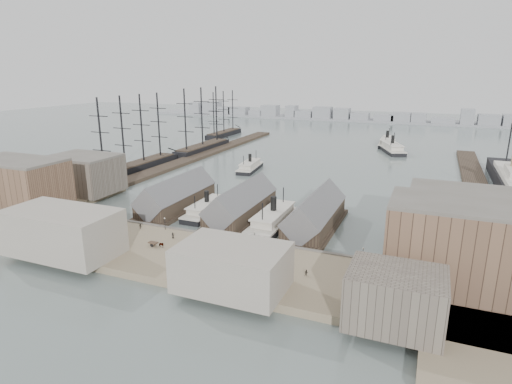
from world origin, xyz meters
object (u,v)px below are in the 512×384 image
at_px(horse_cart_left, 70,227).
at_px(horse_cart_center, 158,244).
at_px(horse_cart_right, 236,264).
at_px(ferry_docked_west, 207,209).
at_px(tram, 411,279).

xyz_separation_m(horse_cart_left, horse_cart_center, (33.51, -1.13, 0.02)).
height_order(horse_cart_left, horse_cart_center, horse_cart_center).
distance_m(horse_cart_center, horse_cart_right, 25.53).
height_order(ferry_docked_west, horse_cart_left, ferry_docked_west).
relative_size(ferry_docked_west, tram, 2.50).
bearing_deg(ferry_docked_west, tram, -24.50).
bearing_deg(tram, horse_cart_center, -176.37).
height_order(horse_cart_left, horse_cart_right, horse_cart_right).
bearing_deg(horse_cart_center, horse_cart_left, 90.91).
bearing_deg(horse_cart_right, horse_cart_left, 74.20).
xyz_separation_m(ferry_docked_west, tram, (70.12, -31.95, 1.72)).
distance_m(tram, horse_cart_left, 99.69).
bearing_deg(ferry_docked_west, horse_cart_left, -131.04).
relative_size(ferry_docked_west, horse_cart_left, 5.38).
height_order(ferry_docked_west, tram, ferry_docked_west).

